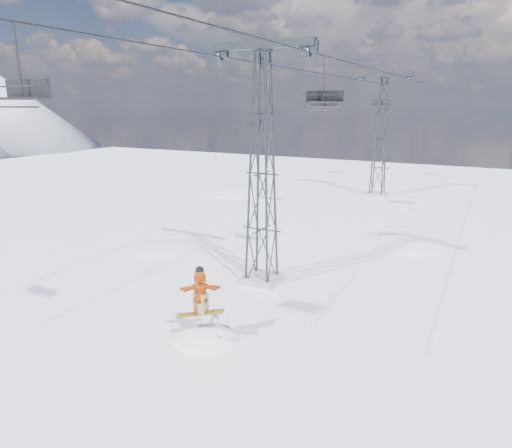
% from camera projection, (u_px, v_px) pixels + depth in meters
% --- Properties ---
extents(ground, '(120.00, 120.00, 0.00)m').
position_uv_depth(ground, '(143.00, 352.00, 16.54)').
color(ground, white).
rests_on(ground, ground).
extents(snow_terrain, '(39.00, 37.00, 22.00)m').
position_uv_depth(snow_terrain, '(272.00, 323.00, 39.35)').
color(snow_terrain, white).
rests_on(snow_terrain, ground).
extents(lift_tower_near, '(5.20, 1.80, 11.43)m').
position_uv_depth(lift_tower_near, '(262.00, 174.00, 21.65)').
color(lift_tower_near, '#999999').
rests_on(lift_tower_near, ground).
extents(lift_tower_far, '(5.20, 1.80, 11.43)m').
position_uv_depth(lift_tower_far, '(380.00, 139.00, 43.12)').
color(lift_tower_far, '#999999').
rests_on(lift_tower_far, ground).
extents(haul_cables, '(4.46, 51.00, 0.06)m').
position_uv_depth(haul_cables, '(340.00, 70.00, 30.15)').
color(haul_cables, black).
rests_on(haul_cables, ground).
extents(snowboarder_jump, '(4.40, 4.40, 6.98)m').
position_uv_depth(snowboarder_jump, '(207.00, 376.00, 17.86)').
color(snowboarder_jump, white).
rests_on(snowboarder_jump, ground).
extents(lift_chair_near, '(1.81, 0.52, 2.25)m').
position_uv_depth(lift_chair_near, '(24.00, 91.00, 12.70)').
color(lift_chair_near, black).
rests_on(lift_chair_near, ground).
extents(lift_chair_mid, '(1.87, 0.54, 2.32)m').
position_uv_depth(lift_chair_mid, '(324.00, 98.00, 21.58)').
color(lift_chair_mid, black).
rests_on(lift_chair_mid, ground).
extents(lift_chair_far, '(2.15, 0.62, 2.67)m').
position_uv_depth(lift_chair_far, '(323.00, 104.00, 34.47)').
color(lift_chair_far, black).
rests_on(lift_chair_far, ground).
extents(lift_chair_extra, '(2.12, 0.61, 2.63)m').
position_uv_depth(lift_chair_extra, '(381.00, 103.00, 51.05)').
color(lift_chair_extra, black).
rests_on(lift_chair_extra, ground).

